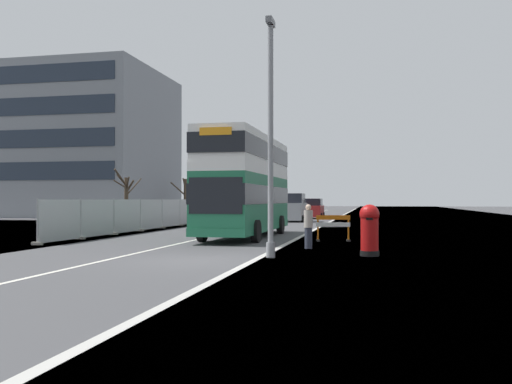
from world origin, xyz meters
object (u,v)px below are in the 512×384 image
(lamppost_foreground, at_px, (271,145))
(pedestrian_at_kerb, at_px, (308,226))
(car_oncoming_near, at_px, (294,209))
(red_pillar_postbox, at_px, (370,228))
(roadworks_barrier, at_px, (333,225))
(double_decker_bus, at_px, (246,184))
(car_receding_mid, at_px, (314,209))

(lamppost_foreground, height_order, pedestrian_at_kerb, lamppost_foreground)
(lamppost_foreground, height_order, car_oncoming_near, lamppost_foreground)
(red_pillar_postbox, bearing_deg, roadworks_barrier, 105.00)
(double_decker_bus, bearing_deg, lamppost_foreground, -72.16)
(red_pillar_postbox, xyz_separation_m, car_receding_mid, (-5.68, 35.47, -0.01))
(car_receding_mid, bearing_deg, red_pillar_postbox, -80.90)
(pedestrian_at_kerb, bearing_deg, roadworks_barrier, 80.37)
(roadworks_barrier, bearing_deg, lamppost_foreground, -101.33)
(double_decker_bus, bearing_deg, car_oncoming_near, 91.11)
(double_decker_bus, distance_m, car_oncoming_near, 19.65)
(red_pillar_postbox, height_order, car_oncoming_near, car_oncoming_near)
(roadworks_barrier, relative_size, pedestrian_at_kerb, 0.92)
(red_pillar_postbox, xyz_separation_m, roadworks_barrier, (-1.65, 6.15, -0.21))
(lamppost_foreground, bearing_deg, roadworks_barrier, 78.67)
(lamppost_foreground, bearing_deg, pedestrian_at_kerb, 76.80)
(pedestrian_at_kerb, bearing_deg, lamppost_foreground, -103.20)
(double_decker_bus, height_order, roadworks_barrier, double_decker_bus)
(lamppost_foreground, xyz_separation_m, red_pillar_postbox, (3.13, 1.22, -2.71))
(car_oncoming_near, distance_m, pedestrian_at_kerb, 25.67)
(roadworks_barrier, bearing_deg, car_oncoming_near, 102.68)
(car_receding_mid, distance_m, pedestrian_at_kerb, 33.37)
(car_receding_mid, bearing_deg, pedestrian_at_kerb, -84.19)
(car_receding_mid, bearing_deg, lamppost_foreground, -86.01)
(lamppost_foreground, xyz_separation_m, roadworks_barrier, (1.48, 7.37, -2.92))
(double_decker_bus, relative_size, car_oncoming_near, 2.52)
(double_decker_bus, bearing_deg, car_receding_mid, 89.14)
(double_decker_bus, distance_m, red_pillar_postbox, 10.21)
(double_decker_bus, xyz_separation_m, roadworks_barrier, (4.44, -1.85, -1.93))
(lamppost_foreground, bearing_deg, car_oncoming_near, 96.63)
(double_decker_bus, height_order, car_receding_mid, double_decker_bus)
(red_pillar_postbox, bearing_deg, double_decker_bus, 127.27)
(car_receding_mid, relative_size, pedestrian_at_kerb, 2.39)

